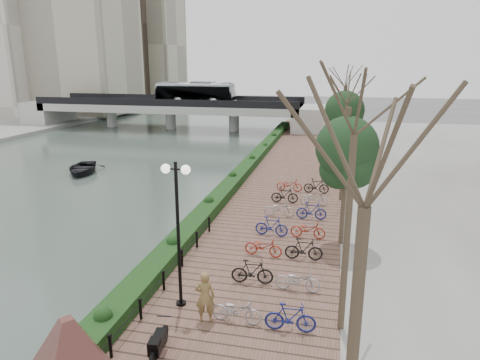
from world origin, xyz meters
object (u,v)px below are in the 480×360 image
(pedestrian, at_px, (205,297))
(motorcycle, at_px, (159,341))
(lamppost, at_px, (177,205))
(boat, at_px, (82,168))

(pedestrian, bearing_deg, motorcycle, 54.25)
(lamppost, distance_m, motorcycle, 4.31)
(pedestrian, distance_m, boat, 24.83)
(lamppost, relative_size, pedestrian, 2.90)
(lamppost, xyz_separation_m, pedestrian, (1.16, -0.78, -2.85))
(pedestrian, height_order, boat, pedestrian)
(boat, bearing_deg, motorcycle, -71.34)
(motorcycle, relative_size, pedestrian, 0.82)
(lamppost, bearing_deg, motorcycle, -82.83)
(motorcycle, bearing_deg, boat, 119.97)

